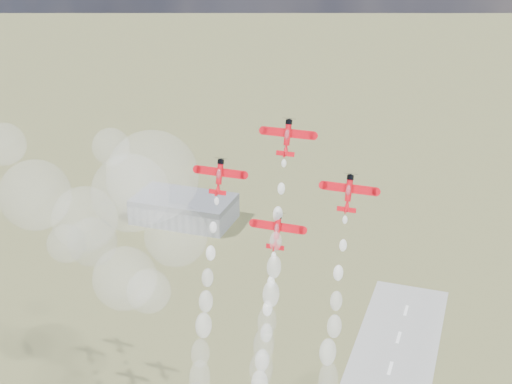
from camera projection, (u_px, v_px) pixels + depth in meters
The scene contains 8 objects.
hangar at pixel (184, 209), 364.17m from camera, with size 50.00×28.00×13.00m.
plane_lead at pixel (287, 137), 152.85m from camera, with size 11.33×4.87×7.82m.
plane_left at pixel (219, 176), 158.02m from camera, with size 11.33×4.87×7.82m.
plane_right at pixel (349, 192), 149.32m from camera, with size 11.33×4.87×7.82m.
plane_slot at pixel (277, 230), 154.49m from camera, with size 11.33×4.87×7.82m.
smoke_trail_lead at pixel (266, 328), 156.50m from camera, with size 5.14×17.77×46.48m.
smoke_trail_left at pixel (200, 361), 161.58m from camera, with size 5.14×18.09×46.45m.
drifted_smoke_cloud at pixel (112, 209), 177.73m from camera, with size 62.06×35.89×46.12m.
Camera 1 is at (22.40, -122.63, 155.45)m, focal length 50.00 mm.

